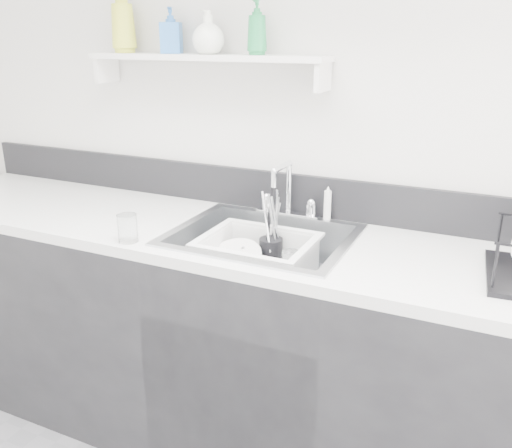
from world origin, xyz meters
The scene contains 17 objects.
counter_run centered at (0.00, 1.19, 0.46)m, with size 3.20×0.62×0.92m.
backsplash centered at (0.00, 1.49, 1.00)m, with size 3.20×0.02×0.16m, color black.
sink centered at (0.00, 1.19, 0.83)m, with size 0.64×0.52×0.20m, color silver, non-canonical shape.
faucet centered at (0.00, 1.44, 0.98)m, with size 0.26×0.18×0.23m.
side_sprayer centered at (0.16, 1.44, 0.99)m, with size 0.03×0.03×0.14m, color white.
wall_shelf centered at (-0.35, 1.42, 1.51)m, with size 1.00×0.16×0.12m.
wash_tub centered at (-0.02, 1.18, 0.83)m, with size 0.40×0.33×0.16m, color white, non-canonical shape.
plate_stack centered at (-0.09, 1.17, 0.79)m, with size 0.26×0.25×0.10m.
utensil_cup centered at (0.00, 1.28, 0.83)m, with size 0.09×0.09×0.30m.
ladle centered at (-0.05, 1.17, 0.80)m, with size 0.25×0.09×0.07m, color silver, non-canonical shape.
tumbler_in_tub centered at (0.10, 1.22, 0.82)m, with size 0.07×0.07×0.10m, color white.
tumbler_counter centered at (-0.40, 0.94, 0.97)m, with size 0.07×0.07×0.10m, color white.
bowl_small centered at (0.06, 1.14, 0.78)m, with size 0.11×0.11×0.04m, color white.
soap_bottle_a centered at (-0.73, 1.42, 1.66)m, with size 0.10×0.10×0.26m, color #CFD738.
soap_bottle_b centered at (-0.50, 1.42, 1.62)m, with size 0.08×0.08×0.17m, color #3071C4.
soap_bottle_c centered at (-0.32, 1.41, 1.61)m, with size 0.12×0.12×0.16m, color white.
soap_bottle_d centered at (-0.12, 1.42, 1.63)m, with size 0.07×0.07×0.19m, color #1D8243.
Camera 1 is at (0.75, -0.47, 1.60)m, focal length 38.00 mm.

